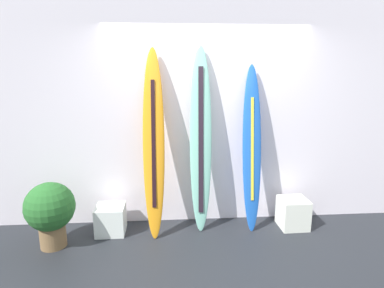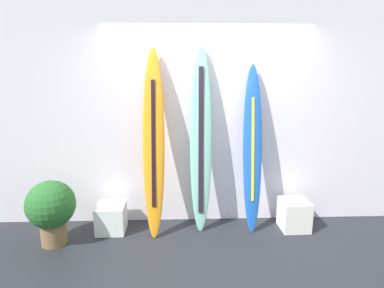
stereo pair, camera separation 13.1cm
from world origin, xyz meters
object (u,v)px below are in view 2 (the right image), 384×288
display_block_center (111,218)px  surfboard_cobalt (252,150)px  surfboard_seafoam (201,141)px  surfboard_sunset (154,145)px  display_block_left (294,215)px  potted_plant (51,208)px

display_block_center → surfboard_cobalt: bearing=1.6°
surfboard_seafoam → surfboard_cobalt: bearing=-3.1°
surfboard_seafoam → surfboard_cobalt: (0.63, -0.03, -0.11)m
surfboard_sunset → display_block_center: 1.08m
surfboard_sunset → display_block_left: bearing=-0.8°
surfboard_cobalt → display_block_left: surfboard_cobalt is taller
surfboard_sunset → surfboard_seafoam: bearing=8.3°
surfboard_sunset → display_block_center: bearing=-179.9°
surfboard_seafoam → display_block_center: bearing=-175.7°
surfboard_cobalt → display_block_left: size_ratio=5.42×
display_block_center → display_block_left: bearing=-0.6°
display_block_center → potted_plant: 0.72m
surfboard_sunset → surfboard_seafoam: (0.56, 0.08, 0.02)m
display_block_left → potted_plant: (-2.90, -0.25, 0.26)m
surfboard_sunset → potted_plant: bearing=-166.4°
surfboard_sunset → display_block_left: 1.97m
display_block_left → display_block_center: bearing=179.4°
surfboard_seafoam → potted_plant: surfboard_seafoam is taller
surfboard_seafoam → surfboard_cobalt: surfboard_seafoam is taller
display_block_center → potted_plant: bearing=-155.2°
display_block_left → potted_plant: size_ratio=0.50×
surfboard_cobalt → display_block_left: (0.55, -0.07, -0.83)m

